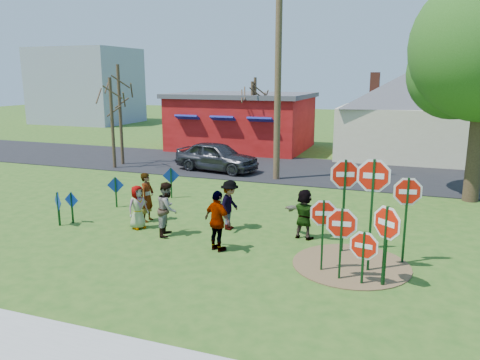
% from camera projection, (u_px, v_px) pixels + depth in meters
% --- Properties ---
extents(ground, '(120.00, 120.00, 0.00)m').
position_uv_depth(ground, '(215.00, 235.00, 15.26)').
color(ground, '#285317').
rests_on(ground, ground).
extents(sidewalk, '(22.00, 1.80, 0.08)m').
position_uv_depth(sidewalk, '(62.00, 355.00, 8.65)').
color(sidewalk, '#9E9E99').
rests_on(sidewalk, ground).
extents(road, '(120.00, 7.50, 0.04)m').
position_uv_depth(road, '(296.00, 170.00, 25.80)').
color(road, black).
rests_on(road, ground).
extents(dirt_patch, '(3.20, 3.20, 0.03)m').
position_uv_depth(dirt_patch, '(351.00, 265.00, 12.84)').
color(dirt_patch, brown).
rests_on(dirt_patch, ground).
extents(red_building, '(9.40, 7.69, 3.90)m').
position_uv_depth(red_building, '(242.00, 121.00, 33.17)').
color(red_building, maroon).
rests_on(red_building, ground).
extents(cream_house, '(9.40, 9.40, 6.50)m').
position_uv_depth(cream_house, '(407.00, 111.00, 29.29)').
color(cream_house, beige).
rests_on(cream_house, ground).
extents(distant_building, '(10.00, 8.00, 8.00)m').
position_uv_depth(distant_building, '(87.00, 86.00, 51.26)').
color(distant_building, '#8C939E').
rests_on(distant_building, ground).
extents(stop_sign_a, '(1.06, 0.15, 2.02)m').
position_uv_depth(stop_sign_a, '(341.00, 229.00, 11.67)').
color(stop_sign_a, '#0E3514').
rests_on(stop_sign_a, ground).
extents(stop_sign_b, '(1.11, 0.39, 2.92)m').
position_uv_depth(stop_sign_b, '(345.00, 182.00, 13.37)').
color(stop_sign_b, '#0E3514').
rests_on(stop_sign_b, ground).
extents(stop_sign_c, '(1.17, 0.08, 3.19)m').
position_uv_depth(stop_sign_c, '(373.00, 189.00, 11.98)').
color(stop_sign_c, '#0E3514').
rests_on(stop_sign_c, ground).
extents(stop_sign_d, '(1.03, 0.23, 2.57)m').
position_uv_depth(stop_sign_d, '(407.00, 199.00, 12.60)').
color(stop_sign_d, '#0E3514').
rests_on(stop_sign_d, ground).
extents(stop_sign_e, '(0.97, 0.19, 1.50)m').
position_uv_depth(stop_sign_e, '(364.00, 248.00, 11.47)').
color(stop_sign_e, '#0E3514').
rests_on(stop_sign_e, ground).
extents(stop_sign_f, '(0.89, 0.73, 2.20)m').
position_uv_depth(stop_sign_f, '(387.00, 228.00, 11.26)').
color(stop_sign_f, '#0E3514').
rests_on(stop_sign_f, ground).
extents(stop_sign_g, '(0.92, 0.26, 2.07)m').
position_uv_depth(stop_sign_g, '(323.00, 220.00, 12.18)').
color(stop_sign_g, '#0E3514').
rests_on(stop_sign_g, ground).
extents(blue_diamond_a, '(0.60, 0.40, 1.21)m').
position_uv_depth(blue_diamond_a, '(58.00, 205.00, 16.09)').
color(blue_diamond_a, '#0E3514').
rests_on(blue_diamond_a, ground).
extents(blue_diamond_b, '(0.58, 0.06, 1.13)m').
position_uv_depth(blue_diamond_b, '(72.00, 204.00, 16.37)').
color(blue_diamond_b, '#0E3514').
rests_on(blue_diamond_b, ground).
extents(blue_diamond_c, '(0.63, 0.24, 1.23)m').
position_uv_depth(blue_diamond_c, '(116.00, 189.00, 18.35)').
color(blue_diamond_c, '#0E3514').
rests_on(blue_diamond_c, ground).
extents(blue_diamond_d, '(0.65, 0.30, 1.33)m').
position_uv_depth(blue_diamond_d, '(171.00, 179.00, 19.72)').
color(blue_diamond_d, '#0E3514').
rests_on(blue_diamond_d, ground).
extents(person_a, '(0.75, 0.87, 1.50)m').
position_uv_depth(person_a, '(138.00, 207.00, 15.80)').
color(person_a, '#3B5380').
rests_on(person_a, ground).
extents(person_b, '(0.44, 0.66, 1.76)m').
position_uv_depth(person_b, '(147.00, 197.00, 16.57)').
color(person_b, '#1D6751').
rests_on(person_b, ground).
extents(person_c, '(0.87, 1.00, 1.76)m').
position_uv_depth(person_c, '(167.00, 209.00, 15.12)').
color(person_c, brown).
rests_on(person_c, ground).
extents(person_d, '(0.66, 1.11, 1.69)m').
position_uv_depth(person_d, '(230.00, 205.00, 15.69)').
color(person_d, '#2D2D31').
rests_on(person_d, ground).
extents(person_e, '(1.16, 0.87, 1.83)m').
position_uv_depth(person_e, '(218.00, 221.00, 13.72)').
color(person_e, '#582F63').
rests_on(person_e, ground).
extents(person_f, '(1.57, 0.80, 1.62)m').
position_uv_depth(person_f, '(304.00, 214.00, 14.80)').
color(person_f, '#255937').
rests_on(person_f, ground).
extents(suv, '(4.89, 2.65, 1.58)m').
position_uv_depth(suv, '(217.00, 156.00, 25.27)').
color(suv, '#2E2E33').
rests_on(suv, road).
extents(utility_pole, '(2.48, 0.72, 10.29)m').
position_uv_depth(utility_pole, '(278.00, 69.00, 22.28)').
color(utility_pole, '#4C3823').
rests_on(utility_pole, ground).
extents(bare_tree_west, '(1.80, 1.80, 5.72)m').
position_uv_depth(bare_tree_west, '(120.00, 101.00, 26.58)').
color(bare_tree_west, '#382819').
rests_on(bare_tree_west, ground).
extents(bare_tree_east, '(1.80, 1.80, 5.00)m').
position_uv_depth(bare_tree_east, '(255.00, 106.00, 29.37)').
color(bare_tree_east, '#382819').
rests_on(bare_tree_east, ground).
extents(bare_tree_mid, '(1.80, 1.80, 5.01)m').
position_uv_depth(bare_tree_mid, '(112.00, 110.00, 25.60)').
color(bare_tree_mid, '#382819').
rests_on(bare_tree_mid, ground).
extents(bare_tree_extra, '(1.80, 1.80, 4.75)m').
position_uv_depth(bare_tree_extra, '(252.00, 109.00, 29.28)').
color(bare_tree_extra, '#382819').
rests_on(bare_tree_extra, ground).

